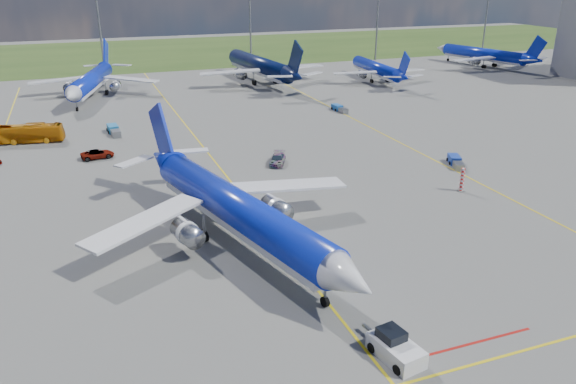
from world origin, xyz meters
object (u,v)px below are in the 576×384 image
object	(u,v)px
bg_jet_ne	(376,81)
baggage_tug_c	(114,130)
apron_bus	(28,133)
service_car_b	(97,154)
bg_jet_n	(260,82)
warning_post	(462,180)
bg_jet_ene	(482,66)
baggage_tug_e	(339,109)
service_car_c	(278,159)
pushback_tug	(395,347)
baggage_tug_w	(456,162)
main_airliner	(239,244)
bg_jet_nnw	(93,97)

from	to	relation	value
bg_jet_ne	baggage_tug_c	xyz separation A→B (m)	(-65.07, -27.55, 0.59)
apron_bus	service_car_b	distance (m)	15.78
bg_jet_n	bg_jet_ne	size ratio (longest dim) A/B	1.34
apron_bus	service_car_b	world-z (taller)	apron_bus
warning_post	bg_jet_n	distance (m)	78.66
bg_jet_ene	apron_bus	bearing A→B (deg)	4.13
apron_bus	baggage_tug_e	world-z (taller)	apron_bus
service_car_b	baggage_tug_c	xyz separation A→B (m)	(3.31, 13.03, -0.06)
bg_jet_n	service_car_b	distance (m)	63.73
bg_jet_ene	service_car_c	world-z (taller)	bg_jet_ene
warning_post	pushback_tug	xyz separation A→B (m)	(-24.45, -25.31, -0.70)
baggage_tug_w	bg_jet_ene	bearing A→B (deg)	72.63
service_car_b	baggage_tug_e	xyz separation A→B (m)	(45.88, 14.45, -0.14)
main_airliner	pushback_tug	world-z (taller)	main_airliner
warning_post	service_car_c	xyz separation A→B (m)	(-17.90, 17.96, -0.81)
warning_post	bg_jet_nnw	world-z (taller)	bg_jet_nnw
pushback_tug	baggage_tug_w	world-z (taller)	pushback_tug
pushback_tug	service_car_b	size ratio (longest dim) A/B	1.28
bg_jet_ne	baggage_tug_c	bearing A→B (deg)	27.62
warning_post	bg_jet_nnw	bearing A→B (deg)	118.39
apron_bus	baggage_tug_w	xyz separation A→B (m)	(56.93, -33.42, -0.96)
bg_jet_n	service_car_b	bearing A→B (deg)	44.78
warning_post	pushback_tug	bearing A→B (deg)	-134.01
apron_bus	baggage_tug_e	xyz separation A→B (m)	(55.66, 2.09, -0.98)
apron_bus	baggage_tug_c	size ratio (longest dim) A/B	1.88
bg_jet_nnw	baggage_tug_e	xyz separation A→B (m)	(44.51, -30.48, 0.51)
warning_post	baggage_tug_e	world-z (taller)	warning_post
apron_bus	service_car_c	size ratio (longest dim) A/B	2.24
bg_jet_ene	baggage_tug_w	world-z (taller)	bg_jet_ene
bg_jet_ne	baggage_tug_w	size ratio (longest dim) A/B	6.48
apron_bus	service_car_b	bearing A→B (deg)	-131.14
service_car_b	service_car_c	world-z (taller)	service_car_c
apron_bus	baggage_tug_c	xyz separation A→B (m)	(13.08, 0.67, -0.91)
main_airliner	pushback_tug	size ratio (longest dim) A/B	6.92
baggage_tug_c	pushback_tug	bearing A→B (deg)	-83.09
bg_jet_ne	bg_jet_ene	world-z (taller)	bg_jet_ene
main_airliner	baggage_tug_c	bearing A→B (deg)	85.58
warning_post	service_car_c	world-z (taller)	warning_post
bg_jet_nnw	baggage_tug_w	distance (m)	80.31
bg_jet_n	service_car_b	world-z (taller)	bg_jet_n
bg_jet_nnw	bg_jet_ne	world-z (taller)	bg_jet_nnw
service_car_b	baggage_tug_c	distance (m)	13.45
warning_post	apron_bus	distance (m)	66.44
warning_post	apron_bus	size ratio (longest dim) A/B	0.28
apron_bus	bg_jet_ene	bearing A→B (deg)	-61.82
warning_post	baggage_tug_w	size ratio (longest dim) A/B	0.58
pushback_tug	baggage_tug_e	world-z (taller)	pushback_tug
bg_jet_nnw	service_car_b	bearing A→B (deg)	-76.18
apron_bus	baggage_tug_c	bearing A→B (deg)	-76.53
service_car_b	apron_bus	bearing A→B (deg)	29.97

